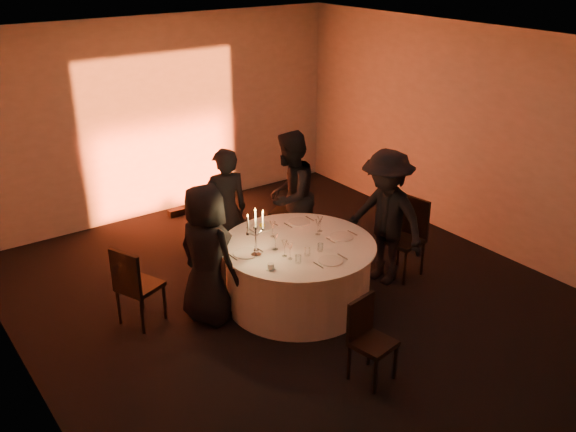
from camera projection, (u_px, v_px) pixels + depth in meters
floor at (298, 302)px, 7.67m from camera, size 7.00×7.00×0.00m
ceiling at (300, 46)px, 6.47m from camera, size 7.00×7.00×0.00m
wall_back at (160, 118)px, 9.67m from camera, size 7.00×0.00×7.00m
wall_left at (16, 258)px, 5.46m from camera, size 0.00×7.00×7.00m
wall_right at (476, 139)px, 8.67m from camera, size 0.00×7.00×7.00m
uplighter_fixture at (176, 212)px, 10.03m from camera, size 0.25×0.12×0.10m
banquet_table at (298, 273)px, 7.52m from camera, size 1.80×1.80×0.77m
chair_left at (134, 283)px, 7.01m from camera, size 0.54×0.54×0.95m
chair_back_left at (217, 218)px, 8.70m from camera, size 0.41×0.41×0.90m
chair_back_right at (294, 207)px, 8.93m from camera, size 0.58×0.58×0.96m
chair_right at (407, 232)px, 8.12m from camera, size 0.51×0.51×1.01m
chair_front at (368, 335)px, 6.20m from camera, size 0.43×0.43×0.85m
guest_left at (207, 255)px, 7.02m from camera, size 0.72×0.91×1.63m
guest_back_left at (225, 211)px, 8.11m from camera, size 0.67×0.51×1.65m
guest_back_right at (290, 196)px, 8.43m from camera, size 1.07×1.01×1.75m
guest_right at (386, 217)px, 7.83m from camera, size 0.80×1.19×1.72m
plate_left at (246, 253)px, 7.13m from camera, size 0.36×0.29×0.01m
plate_back_left at (262, 226)px, 7.78m from camera, size 0.36×0.29×0.08m
plate_back_right at (299, 222)px, 7.91m from camera, size 0.35×0.27×0.01m
plate_right at (342, 236)px, 7.53m from camera, size 0.36×0.28×0.01m
plate_front at (330, 261)px, 6.97m from camera, size 0.36×0.27×0.01m
coffee_cup at (271, 267)px, 6.79m from camera, size 0.11×0.11×0.07m
candelabra at (256, 239)px, 7.01m from camera, size 0.24×0.12×0.58m
wine_glass_a at (273, 226)px, 7.49m from camera, size 0.07×0.07×0.19m
wine_glass_b at (320, 221)px, 7.62m from camera, size 0.07×0.07×0.19m
wine_glass_c at (275, 238)px, 7.18m from camera, size 0.07×0.07×0.19m
wine_glass_d at (318, 224)px, 7.54m from camera, size 0.07×0.07×0.19m
wine_glass_e at (290, 248)px, 6.96m from camera, size 0.07×0.07×0.19m
wine_glass_f at (285, 245)px, 7.03m from camera, size 0.07×0.07×0.19m
tumbler_a at (307, 251)px, 7.09m from camera, size 0.07×0.07×0.09m
tumbler_b at (298, 259)px, 6.92m from camera, size 0.07×0.07×0.09m
tumbler_c at (320, 247)px, 7.18m from camera, size 0.07×0.07×0.09m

